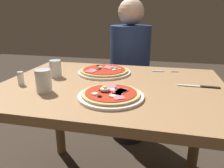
{
  "coord_description": "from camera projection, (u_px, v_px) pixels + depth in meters",
  "views": [
    {
      "loc": [
        0.23,
        -1.0,
        1.08
      ],
      "look_at": [
        0.02,
        -0.09,
        0.76
      ],
      "focal_mm": 34.54,
      "sensor_mm": 36.0,
      "label": 1
    }
  ],
  "objects": [
    {
      "name": "fork",
      "position": [
        163.0,
        71.0,
        1.31
      ],
      "size": [
        0.16,
        0.04,
        0.0
      ],
      "color": "silver",
      "rests_on": "dining_table"
    },
    {
      "name": "water_glass_near",
      "position": [
        56.0,
        70.0,
        1.19
      ],
      "size": [
        0.06,
        0.06,
        0.09
      ],
      "color": "silver",
      "rests_on": "dining_table"
    },
    {
      "name": "water_glass_far",
      "position": [
        44.0,
        83.0,
        0.96
      ],
      "size": [
        0.07,
        0.07,
        0.1
      ],
      "color": "silver",
      "rests_on": "dining_table"
    },
    {
      "name": "pizza_foreground",
      "position": [
        111.0,
        95.0,
        0.91
      ],
      "size": [
        0.28,
        0.28,
        0.05
      ],
      "color": "white",
      "rests_on": "dining_table"
    },
    {
      "name": "dining_table",
      "position": [
        111.0,
        105.0,
        1.12
      ],
      "size": [
        1.12,
        0.83,
        0.73
      ],
      "color": "#9E754C",
      "rests_on": "ground"
    },
    {
      "name": "salt_shaker",
      "position": [
        21.0,
        78.0,
        1.06
      ],
      "size": [
        0.03,
        0.03,
        0.07
      ],
      "color": "white",
      "rests_on": "dining_table"
    },
    {
      "name": "diner_person",
      "position": [
        129.0,
        77.0,
        1.8
      ],
      "size": [
        0.32,
        0.32,
        1.18
      ],
      "rotation": [
        0.0,
        0.0,
        3.14
      ],
      "color": "black",
      "rests_on": "ground"
    },
    {
      "name": "pizza_across_left",
      "position": [
        104.0,
        71.0,
        1.27
      ],
      "size": [
        0.31,
        0.31,
        0.03
      ],
      "color": "silver",
      "rests_on": "dining_table"
    },
    {
      "name": "knife",
      "position": [
        201.0,
        86.0,
        1.04
      ],
      "size": [
        0.2,
        0.03,
        0.01
      ],
      "color": "silver",
      "rests_on": "dining_table"
    }
  ]
}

